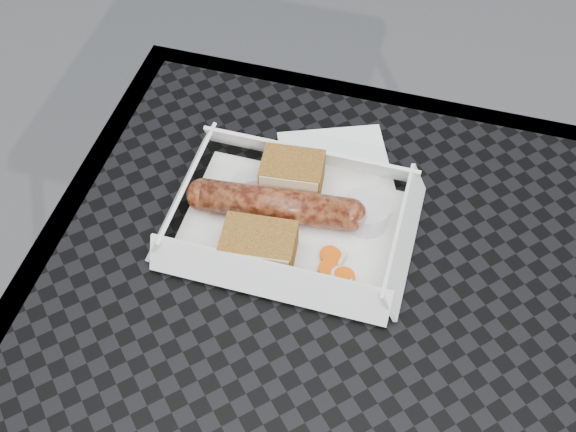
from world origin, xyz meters
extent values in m
cube|color=black|center=(0.00, 0.00, 0.74)|extent=(0.80, 0.80, 0.01)
cube|color=black|center=(0.00, 0.39, 0.73)|extent=(0.80, 0.03, 0.03)
cube|color=black|center=(-0.39, 0.00, 0.73)|extent=(0.03, 0.80, 0.03)
cylinder|color=black|center=(-0.35, 0.35, 0.36)|extent=(0.03, 0.03, 0.73)
cube|color=white|center=(-0.15, 0.17, 0.75)|extent=(0.22, 0.15, 0.00)
cylinder|color=brown|center=(-0.17, 0.17, 0.77)|extent=(0.16, 0.05, 0.04)
sphere|color=brown|center=(-0.09, 0.18, 0.77)|extent=(0.04, 0.04, 0.04)
sphere|color=brown|center=(-0.25, 0.17, 0.77)|extent=(0.04, 0.04, 0.04)
cube|color=brown|center=(-0.16, 0.22, 0.77)|extent=(0.07, 0.05, 0.04)
cube|color=brown|center=(-0.17, 0.12, 0.77)|extent=(0.08, 0.06, 0.04)
cylinder|color=#E7560A|center=(-0.09, 0.13, 0.75)|extent=(0.02, 0.02, 0.00)
torus|color=white|center=(-0.08, 0.12, 0.75)|extent=(0.02, 0.02, 0.00)
cube|color=#B2D17F|center=(-0.08, 0.13, 0.75)|extent=(0.02, 0.02, 0.00)
cube|color=white|center=(-0.12, 0.26, 0.75)|extent=(0.16, 0.16, 0.00)
cylinder|color=maroon|center=(-0.20, 0.19, 0.76)|extent=(0.05, 0.05, 0.03)
cylinder|color=silver|center=(-0.08, 0.19, 0.76)|extent=(0.05, 0.05, 0.03)
camera|label=1|loc=(-0.03, -0.27, 1.35)|focal=45.00mm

